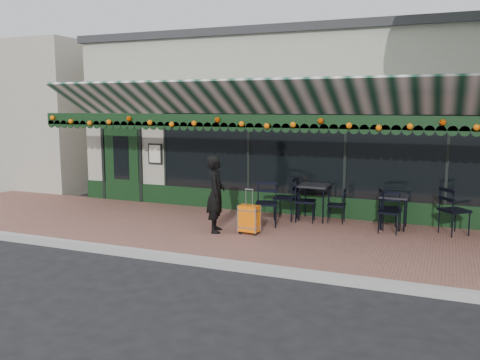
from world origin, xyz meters
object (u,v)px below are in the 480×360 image
at_px(chair_a_right, 390,209).
at_px(chair_a_extra, 455,211).
at_px(suitcase, 249,219).
at_px(chair_a_left, 337,205).
at_px(cafe_table_b, 314,188).
at_px(chair_b_front, 267,204).
at_px(chair_b_right, 305,202).
at_px(woman, 216,194).
at_px(chair_b_left, 286,198).
at_px(chair_a_front, 389,212).
at_px(cafe_table_a, 394,199).

height_order(chair_a_right, chair_a_extra, chair_a_extra).
relative_size(suitcase, chair_a_left, 1.18).
relative_size(cafe_table_b, chair_b_front, 0.84).
xyz_separation_m(cafe_table_b, chair_b_right, (-0.14, -0.25, -0.28)).
xyz_separation_m(woman, chair_b_left, (1.01, 1.67, -0.31)).
distance_m(chair_a_front, chair_b_left, 2.40).
bearing_deg(chair_a_left, chair_b_front, -60.65).
bearing_deg(cafe_table_b, chair_b_right, -119.17).
height_order(cafe_table_a, chair_b_front, chair_b_front).
bearing_deg(chair_a_left, chair_a_front, 63.00).
distance_m(chair_a_extra, chair_b_front, 3.90).
xyz_separation_m(cafe_table_b, chair_a_extra, (3.01, -0.24, -0.25)).
distance_m(chair_a_left, chair_a_extra, 2.47).
bearing_deg(chair_a_extra, chair_b_right, 51.31).
bearing_deg(cafe_table_a, chair_a_extra, -4.73).
xyz_separation_m(suitcase, chair_a_extra, (3.93, 1.55, 0.18)).
bearing_deg(chair_b_right, woman, 129.10).
bearing_deg(suitcase, woman, -167.99).
bearing_deg(chair_a_left, chair_a_extra, 82.28).
distance_m(chair_b_left, chair_b_right, 0.49).
bearing_deg(cafe_table_a, chair_b_left, -178.25).
relative_size(suitcase, cafe_table_b, 1.13).
height_order(suitcase, chair_b_front, chair_b_front).
height_order(cafe_table_b, chair_a_left, cafe_table_b).
bearing_deg(chair_a_extra, chair_a_right, 52.42).
xyz_separation_m(cafe_table_a, chair_a_extra, (1.21, -0.10, -0.15)).
bearing_deg(chair_b_left, chair_a_left, 97.12).
relative_size(woman, chair_a_front, 1.86).
distance_m(cafe_table_a, chair_a_extra, 1.22).
bearing_deg(chair_a_front, chair_b_left, 172.67).
xyz_separation_m(cafe_table_a, chair_a_right, (-0.07, -0.13, -0.21)).
distance_m(chair_a_front, chair_a_extra, 1.31).
height_order(chair_a_right, chair_a_front, chair_a_right).
xyz_separation_m(chair_a_front, chair_b_front, (-2.57, -0.39, 0.06)).
bearing_deg(chair_b_front, cafe_table_b, 33.55).
bearing_deg(suitcase, cafe_table_b, 67.74).
bearing_deg(chair_b_left, chair_b_right, 86.58).
distance_m(woman, chair_b_left, 1.97).
distance_m(cafe_table_b, chair_b_left, 0.70).
height_order(woman, chair_a_front, woman).
distance_m(suitcase, cafe_table_a, 3.20).
xyz_separation_m(chair_a_left, chair_b_front, (-1.37, -0.90, 0.10)).
xyz_separation_m(chair_a_left, chair_a_right, (1.19, -0.19, 0.04)).
relative_size(chair_a_left, chair_b_right, 0.85).
bearing_deg(suitcase, cafe_table_a, 36.18).
bearing_deg(chair_a_extra, cafe_table_a, 46.43).
bearing_deg(chair_a_right, chair_b_left, 67.80).
xyz_separation_m(chair_b_right, chair_b_front, (-0.68, -0.73, 0.03)).
height_order(chair_a_front, chair_b_front, chair_b_front).
distance_m(suitcase, chair_a_front, 2.93).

